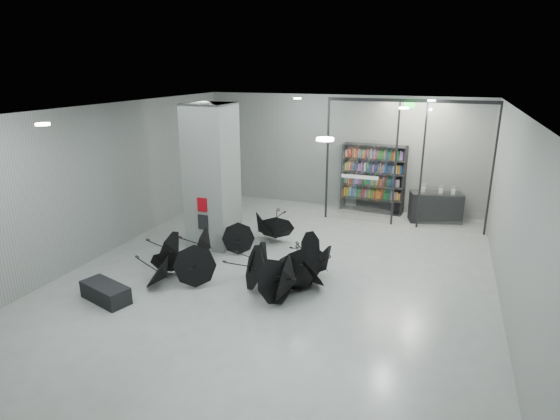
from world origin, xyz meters
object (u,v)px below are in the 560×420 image
(bench, at_px, (106,292))
(bookshelf, at_px, (373,178))
(column, at_px, (212,176))
(shop_counter, at_px, (435,207))
(umbrella_cluster, at_px, (258,264))

(bench, bearing_deg, bookshelf, 80.46)
(column, bearing_deg, bookshelf, 51.75)
(column, bearing_deg, shop_counter, 36.13)
(bookshelf, bearing_deg, column, -121.15)
(bookshelf, xyz_separation_m, umbrella_cluster, (-1.71, -6.35, -0.88))
(shop_counter, bearing_deg, column, -158.45)
(umbrella_cluster, bearing_deg, column, 141.83)
(column, xyz_separation_m, umbrella_cluster, (2.04, -1.60, -1.69))
(column, relative_size, shop_counter, 2.44)
(column, bearing_deg, umbrella_cluster, -38.17)
(shop_counter, bearing_deg, bench, -143.20)
(shop_counter, distance_m, umbrella_cluster, 7.07)
(column, xyz_separation_m, bench, (-0.63, -3.88, -1.81))
(bench, xyz_separation_m, shop_counter, (6.54, 8.19, 0.30))
(bookshelf, distance_m, umbrella_cluster, 6.64)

